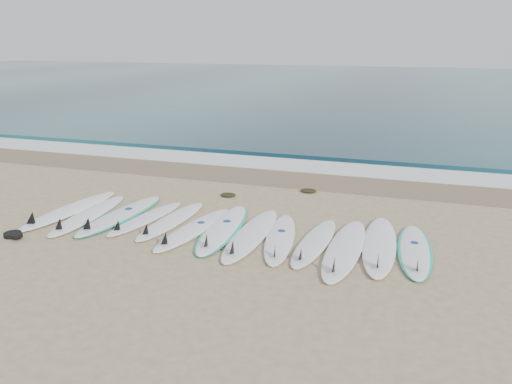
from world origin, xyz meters
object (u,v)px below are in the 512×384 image
(surfboard_12, at_px, (415,251))
(leash_coil, at_px, (14,235))
(surfboard_6, at_px, (222,229))
(surfboard_0, at_px, (68,210))

(surfboard_12, height_order, leash_coil, surfboard_12)
(surfboard_12, relative_size, leash_coil, 5.45)
(surfboard_6, distance_m, surfboard_12, 3.58)
(surfboard_12, bearing_deg, leash_coil, -170.72)
(leash_coil, bearing_deg, surfboard_0, 86.14)
(surfboard_6, distance_m, leash_coil, 3.93)
(surfboard_6, bearing_deg, leash_coil, -162.46)
(leash_coil, bearing_deg, surfboard_12, 12.09)
(surfboard_0, xyz_separation_m, surfboard_6, (3.54, 0.04, -0.01))
(surfboard_0, xyz_separation_m, leash_coil, (-0.10, -1.45, -0.01))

